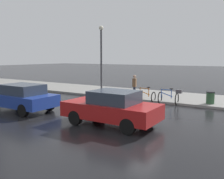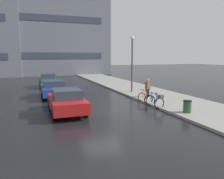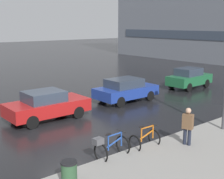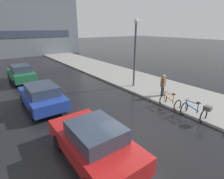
{
  "view_description": "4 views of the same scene",
  "coord_description": "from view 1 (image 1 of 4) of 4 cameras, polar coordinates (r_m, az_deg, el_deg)",
  "views": [
    {
      "loc": [
        -11.22,
        -5.66,
        2.97
      ],
      "look_at": [
        1.62,
        2.38,
        0.95
      ],
      "focal_mm": 40.0,
      "sensor_mm": 36.0,
      "label": 1
    },
    {
      "loc": [
        -4.12,
        -13.13,
        3.43
      ],
      "look_at": [
        1.41,
        1.86,
        1.01
      ],
      "focal_mm": 35.0,
      "sensor_mm": 36.0,
      "label": 2
    },
    {
      "loc": [
        11.83,
        -7.3,
        4.86
      ],
      "look_at": [
        -0.52,
        2.94,
        1.45
      ],
      "focal_mm": 50.0,
      "sensor_mm": 36.0,
      "label": 3
    },
    {
      "loc": [
        -4.84,
        -4.67,
        4.67
      ],
      "look_at": [
        0.91,
        3.15,
        1.19
      ],
      "focal_mm": 28.0,
      "sensor_mm": 36.0,
      "label": 4
    }
  ],
  "objects": [
    {
      "name": "car_blue",
      "position": [
        14.49,
        -19.99,
        -1.64
      ],
      "size": [
        1.96,
        4.06,
        1.47
      ],
      "color": "navy",
      "rests_on": "ground"
    },
    {
      "name": "ground_plane",
      "position": [
        12.92,
        5.17,
        -5.74
      ],
      "size": [
        140.0,
        140.0,
        0.0
      ],
      "primitive_type": "plane",
      "color": "black"
    },
    {
      "name": "trash_bin",
      "position": [
        16.12,
        21.54,
        -1.98
      ],
      "size": [
        0.5,
        0.5,
        0.87
      ],
      "color": "#2D5133",
      "rests_on": "ground"
    },
    {
      "name": "pedestrian",
      "position": [
        18.02,
        5.15,
        1.04
      ],
      "size": [
        0.45,
        0.34,
        1.65
      ],
      "color": "#1E2333",
      "rests_on": "ground"
    },
    {
      "name": "bicycle_second",
      "position": [
        16.62,
        7.79,
        -1.41
      ],
      "size": [
        0.72,
        1.13,
        0.99
      ],
      "color": "black",
      "rests_on": "ground"
    },
    {
      "name": "sidewalk_kerb",
      "position": [
        23.46,
        -10.15,
        0.36
      ],
      "size": [
        4.8,
        60.0,
        0.14
      ],
      "primitive_type": "cube",
      "color": "gray",
      "rests_on": "ground"
    },
    {
      "name": "streetlamp",
      "position": [
        19.25,
        -2.48,
        8.33
      ],
      "size": [
        0.34,
        0.34,
        5.26
      ],
      "color": "#424247",
      "rests_on": "ground"
    },
    {
      "name": "bicycle_nearest",
      "position": [
        15.88,
        13.24,
        -1.52
      ],
      "size": [
        0.8,
        1.41,
        1.02
      ],
      "color": "black",
      "rests_on": "ground"
    },
    {
      "name": "car_red",
      "position": [
        10.85,
        -0.03,
        -4.15
      ],
      "size": [
        1.97,
        4.2,
        1.51
      ],
      "color": "#AD1919",
      "rests_on": "ground"
    }
  ]
}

